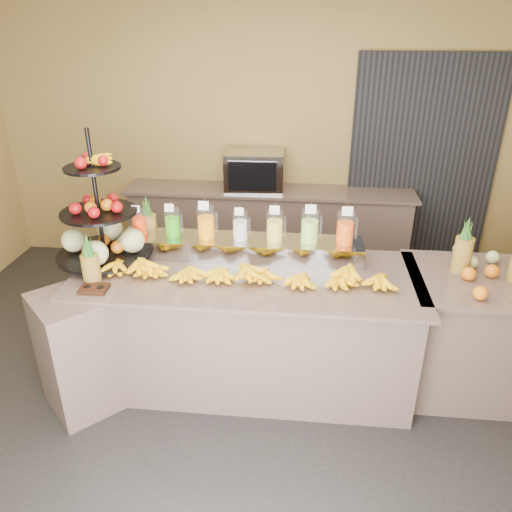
% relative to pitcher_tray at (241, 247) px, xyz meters
% --- Properties ---
extents(ground, '(6.00, 6.00, 0.00)m').
position_rel_pitcher_tray_xyz_m(ground, '(0.08, -0.58, -1.01)').
color(ground, black).
rests_on(ground, ground).
extents(room_envelope, '(6.04, 5.02, 2.82)m').
position_rel_pitcher_tray_xyz_m(room_envelope, '(0.27, 0.21, 0.87)').
color(room_envelope, olive).
rests_on(room_envelope, ground).
extents(buffet_counter, '(2.75, 1.25, 0.93)m').
position_rel_pitcher_tray_xyz_m(buffet_counter, '(-0.03, -0.32, -0.54)').
color(buffet_counter, gray).
rests_on(buffet_counter, ground).
extents(right_counter, '(1.08, 0.88, 0.93)m').
position_rel_pitcher_tray_xyz_m(right_counter, '(1.78, -0.18, -0.54)').
color(right_counter, gray).
rests_on(right_counter, ground).
extents(back_ledge, '(3.10, 0.55, 0.93)m').
position_rel_pitcher_tray_xyz_m(back_ledge, '(0.08, 1.67, -0.54)').
color(back_ledge, gray).
rests_on(back_ledge, ground).
extents(pitcher_tray, '(1.85, 0.30, 0.15)m').
position_rel_pitcher_tray_xyz_m(pitcher_tray, '(0.00, 0.00, 0.00)').
color(pitcher_tray, gray).
rests_on(pitcher_tray, buffet_counter).
extents(juice_pitcher_orange_a, '(0.11, 0.11, 0.26)m').
position_rel_pitcher_tray_xyz_m(juice_pitcher_orange_a, '(-0.78, -0.00, 0.16)').
color(juice_pitcher_orange_a, silver).
rests_on(juice_pitcher_orange_a, pitcher_tray).
extents(juice_pitcher_green, '(0.12, 0.12, 0.29)m').
position_rel_pitcher_tray_xyz_m(juice_pitcher_green, '(-0.52, -0.00, 0.17)').
color(juice_pitcher_green, silver).
rests_on(juice_pitcher_green, pitcher_tray).
extents(juice_pitcher_orange_b, '(0.13, 0.14, 0.32)m').
position_rel_pitcher_tray_xyz_m(juice_pitcher_orange_b, '(-0.26, -0.00, 0.18)').
color(juice_pitcher_orange_b, silver).
rests_on(juice_pitcher_orange_b, pitcher_tray).
extents(juice_pitcher_milk, '(0.11, 0.12, 0.28)m').
position_rel_pitcher_tray_xyz_m(juice_pitcher_milk, '(-0.00, -0.00, 0.17)').
color(juice_pitcher_milk, silver).
rests_on(juice_pitcher_milk, pitcher_tray).
extents(juice_pitcher_lemon, '(0.13, 0.13, 0.30)m').
position_rel_pitcher_tray_xyz_m(juice_pitcher_lemon, '(0.26, -0.00, 0.18)').
color(juice_pitcher_lemon, silver).
rests_on(juice_pitcher_lemon, pitcher_tray).
extents(juice_pitcher_lime, '(0.13, 0.14, 0.32)m').
position_rel_pitcher_tray_xyz_m(juice_pitcher_lime, '(0.52, -0.00, 0.18)').
color(juice_pitcher_lime, silver).
rests_on(juice_pitcher_lime, pitcher_tray).
extents(juice_pitcher_orange_c, '(0.13, 0.14, 0.32)m').
position_rel_pitcher_tray_xyz_m(juice_pitcher_orange_c, '(0.78, -0.00, 0.18)').
color(juice_pitcher_orange_c, silver).
rests_on(juice_pitcher_orange_c, pitcher_tray).
extents(banana_heap, '(2.13, 0.19, 0.18)m').
position_rel_pitcher_tray_xyz_m(banana_heap, '(0.07, -0.35, -0.01)').
color(banana_heap, yellow).
rests_on(banana_heap, buffet_counter).
extents(fruit_stand, '(0.89, 0.89, 0.99)m').
position_rel_pitcher_tray_xyz_m(fruit_stand, '(-0.97, -0.17, 0.17)').
color(fruit_stand, black).
rests_on(fruit_stand, buffet_counter).
extents(condiment_caddy, '(0.19, 0.14, 0.03)m').
position_rel_pitcher_tray_xyz_m(condiment_caddy, '(-0.92, -0.63, -0.06)').
color(condiment_caddy, black).
rests_on(condiment_caddy, buffet_counter).
extents(pineapple_left_a, '(0.12, 0.12, 0.37)m').
position_rel_pitcher_tray_xyz_m(pineapple_left_a, '(-0.97, -0.52, 0.06)').
color(pineapple_left_a, brown).
rests_on(pineapple_left_a, buffet_counter).
extents(pineapple_left_b, '(0.13, 0.13, 0.41)m').
position_rel_pitcher_tray_xyz_m(pineapple_left_b, '(-0.77, 0.16, 0.08)').
color(pineapple_left_b, brown).
rests_on(pineapple_left_b, buffet_counter).
extents(right_fruit_pile, '(0.50, 0.47, 0.26)m').
position_rel_pitcher_tray_xyz_m(right_fruit_pile, '(1.77, -0.24, 0.01)').
color(right_fruit_pile, brown).
rests_on(right_fruit_pile, right_counter).
extents(oven_warmer, '(0.63, 0.45, 0.41)m').
position_rel_pitcher_tray_xyz_m(oven_warmer, '(-0.07, 1.67, 0.13)').
color(oven_warmer, gray).
rests_on(oven_warmer, back_ledge).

